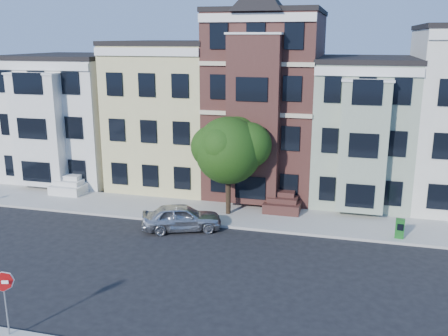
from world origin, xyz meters
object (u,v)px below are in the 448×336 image
(street_tree, at_px, (228,155))
(stop_sign, at_px, (5,299))
(parked_car, at_px, (182,217))
(newspaper_box, at_px, (400,228))

(street_tree, xyz_separation_m, stop_sign, (-4.56, -14.36, -2.27))
(parked_car, height_order, newspaper_box, parked_car)
(parked_car, distance_m, stop_sign, 11.78)
(street_tree, bearing_deg, stop_sign, -107.61)
(street_tree, relative_size, stop_sign, 2.62)
(parked_car, bearing_deg, newspaper_box, -103.97)
(parked_car, relative_size, stop_sign, 1.58)
(street_tree, distance_m, parked_car, 4.65)
(street_tree, relative_size, newspaper_box, 7.09)
(street_tree, xyz_separation_m, parked_car, (-1.98, -2.89, -3.06))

